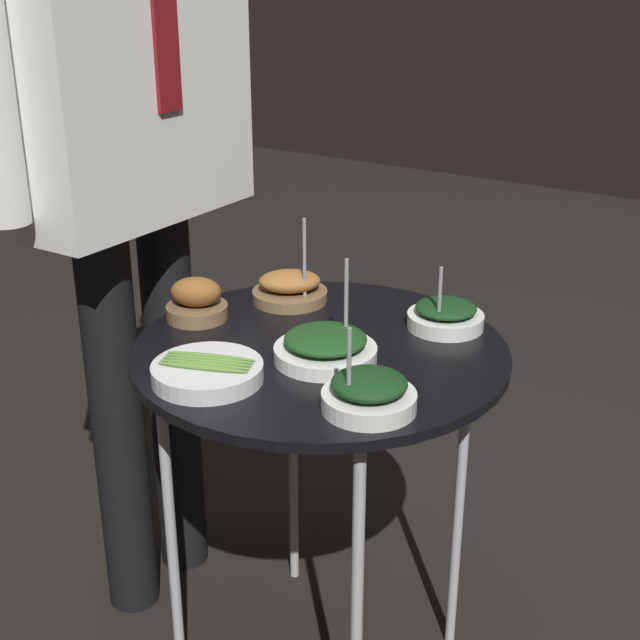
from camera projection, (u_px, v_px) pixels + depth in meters
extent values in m
cylinder|color=black|center=(320.00, 351.00, 1.54)|extent=(0.65, 0.65, 0.02)
cylinder|color=#B7B7BC|center=(459.00, 503.00, 1.73)|extent=(0.02, 0.02, 0.68)
cylinder|color=#B7B7BC|center=(357.00, 621.00, 1.42)|extent=(0.02, 0.02, 0.68)
cylinder|color=#B7B7BC|center=(293.00, 446.00, 1.92)|extent=(0.02, 0.02, 0.68)
cylinder|color=#B7B7BC|center=(172.00, 540.00, 1.62)|extent=(0.02, 0.02, 0.68)
cylinder|color=white|center=(325.00, 354.00, 1.48)|extent=(0.17, 0.17, 0.02)
ellipsoid|color=#194219|center=(325.00, 339.00, 1.47)|extent=(0.14, 0.14, 0.03)
cylinder|color=#939399|center=(348.00, 306.00, 1.48)|extent=(0.01, 0.01, 0.17)
cylinder|color=white|center=(445.00, 321.00, 1.61)|extent=(0.14, 0.14, 0.03)
ellipsoid|color=#143816|center=(446.00, 308.00, 1.60)|extent=(0.11, 0.11, 0.02)
cylinder|color=#939399|center=(439.00, 301.00, 1.56)|extent=(0.01, 0.01, 0.13)
cylinder|color=brown|center=(197.00, 312.00, 1.65)|extent=(0.11, 0.11, 0.03)
ellipsoid|color=brown|center=(196.00, 292.00, 1.63)|extent=(0.10, 0.12, 0.05)
cylinder|color=brown|center=(290.00, 296.00, 1.73)|extent=(0.15, 0.15, 0.02)
ellipsoid|color=#93602D|center=(290.00, 281.00, 1.72)|extent=(0.14, 0.15, 0.04)
cylinder|color=#939399|center=(305.00, 263.00, 1.67)|extent=(0.01, 0.01, 0.17)
cylinder|color=silver|center=(207.00, 372.00, 1.41)|extent=(0.18, 0.18, 0.03)
ellipsoid|color=#5B8938|center=(211.00, 356.00, 1.42)|extent=(0.06, 0.14, 0.01)
ellipsoid|color=#5B8938|center=(209.00, 359.00, 1.41)|extent=(0.06, 0.14, 0.01)
ellipsoid|color=#5B8938|center=(207.00, 362.00, 1.40)|extent=(0.06, 0.14, 0.01)
ellipsoid|color=#5B8938|center=(205.00, 365.00, 1.39)|extent=(0.06, 0.14, 0.01)
ellipsoid|color=#5B8938|center=(202.00, 367.00, 1.38)|extent=(0.06, 0.14, 0.01)
cylinder|color=white|center=(369.00, 401.00, 1.32)|extent=(0.14, 0.14, 0.03)
ellipsoid|color=#143816|center=(369.00, 383.00, 1.31)|extent=(0.11, 0.11, 0.03)
cylinder|color=#939399|center=(349.00, 373.00, 1.28)|extent=(0.01, 0.01, 0.14)
cylinder|color=black|center=(118.00, 428.00, 1.82)|extent=(0.11, 0.11, 0.86)
cylinder|color=black|center=(174.00, 395.00, 1.95)|extent=(0.11, 0.11, 0.86)
cube|color=white|center=(115.00, 39.00, 1.59)|extent=(0.49, 0.23, 0.65)
cylinder|color=white|center=(214.00, 15.00, 1.80)|extent=(0.08, 0.08, 0.59)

